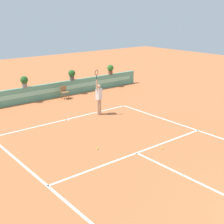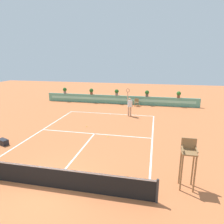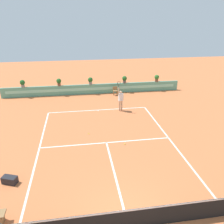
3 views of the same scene
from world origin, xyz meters
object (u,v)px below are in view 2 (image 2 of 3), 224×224
at_px(tennis_player, 130,105).
at_px(tennis_ball_near_baseline, 108,137).
at_px(ball_kid_chair, 137,102).
at_px(potted_plant_left, 91,91).
at_px(gear_bag, 3,142).
at_px(umpire_chair, 188,158).
at_px(potted_plant_far_right, 179,94).
at_px(potted_plant_far_left, 65,90).
at_px(tennis_ball_mid_court, 87,126).
at_px(potted_plant_right, 147,93).
at_px(potted_plant_centre, 117,92).

bearing_deg(tennis_player, tennis_ball_near_baseline, -98.03).
xyz_separation_m(ball_kid_chair, potted_plant_left, (-5.52, 0.73, 0.93)).
bearing_deg(potted_plant_left, gear_bag, -97.30).
relative_size(umpire_chair, tennis_player, 0.83).
height_order(tennis_ball_near_baseline, potted_plant_far_right, potted_plant_far_right).
relative_size(tennis_player, potted_plant_far_left, 3.57).
distance_m(ball_kid_chair, potted_plant_far_right, 4.69).
distance_m(gear_bag, tennis_ball_mid_court, 5.92).
bearing_deg(ball_kid_chair, gear_bag, -120.34).
xyz_separation_m(potted_plant_far_right, potted_plant_left, (-10.06, 0.00, 0.00)).
distance_m(tennis_ball_mid_court, potted_plant_right, 9.76).
bearing_deg(umpire_chair, ball_kid_chair, 103.58).
distance_m(umpire_chair, ball_kid_chair, 14.83).
relative_size(potted_plant_far_left, potted_plant_left, 1.00).
height_order(ball_kid_chair, tennis_player, tennis_player).
bearing_deg(potted_plant_right, tennis_ball_near_baseline, -101.50).
bearing_deg(tennis_ball_near_baseline, potted_plant_far_right, 61.84).
distance_m(tennis_ball_near_baseline, potted_plant_centre, 10.58).
bearing_deg(tennis_ball_mid_court, potted_plant_far_right, 48.41).
distance_m(ball_kid_chair, potted_plant_left, 5.65).
xyz_separation_m(tennis_player, potted_plant_left, (-5.27, 4.91, 0.36)).
bearing_deg(gear_bag, umpire_chair, -11.20).
xyz_separation_m(ball_kid_chair, potted_plant_centre, (-2.42, 0.73, 0.93)).
xyz_separation_m(gear_bag, potted_plant_left, (1.67, 13.01, 1.23)).
bearing_deg(potted_plant_left, potted_plant_centre, 0.00).
bearing_deg(ball_kid_chair, potted_plant_left, 172.45).
distance_m(umpire_chair, potted_plant_far_right, 15.16).
bearing_deg(umpire_chair, tennis_player, 110.07).
distance_m(ball_kid_chair, gear_bag, 14.23).
xyz_separation_m(umpire_chair, tennis_ball_mid_court, (-6.64, 6.45, -1.31)).
bearing_deg(potted_plant_centre, ball_kid_chair, -16.81).
bearing_deg(tennis_ball_near_baseline, potted_plant_left, 113.38).
height_order(gear_bag, tennis_ball_mid_court, gear_bag).
distance_m(ball_kid_chair, potted_plant_far_left, 9.04).
height_order(ball_kid_chair, potted_plant_far_right, potted_plant_far_right).
distance_m(potted_plant_far_right, potted_plant_right, 3.45).
xyz_separation_m(tennis_ball_near_baseline, potted_plant_centre, (-1.39, 10.39, 1.38)).
relative_size(umpire_chair, gear_bag, 3.06).
bearing_deg(potted_plant_right, potted_plant_centre, 180.00).
distance_m(tennis_player, tennis_ball_near_baseline, 5.63).
relative_size(tennis_player, tennis_ball_near_baseline, 38.01).
xyz_separation_m(tennis_player, potted_plant_far_right, (4.79, 4.91, 0.36)).
bearing_deg(potted_plant_far_right, ball_kid_chair, -170.83).
distance_m(tennis_ball_mid_court, potted_plant_left, 9.10).
bearing_deg(tennis_ball_near_baseline, tennis_ball_mid_court, 141.21).
relative_size(umpire_chair, potted_plant_centre, 2.96).
bearing_deg(potted_plant_far_right, gear_bag, -132.01).
distance_m(tennis_ball_near_baseline, potted_plant_left, 11.41).
distance_m(tennis_ball_mid_court, potted_plant_far_right, 11.68).
distance_m(tennis_ball_near_baseline, tennis_ball_mid_court, 2.74).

